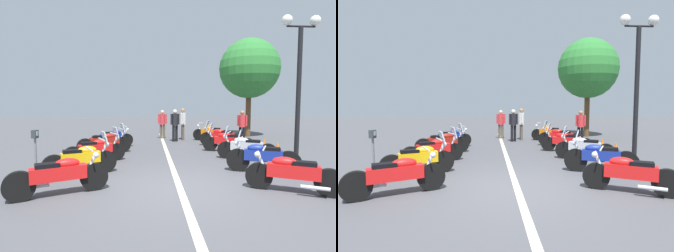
{
  "view_description": "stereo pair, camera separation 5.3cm",
  "coord_description": "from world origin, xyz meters",
  "views": [
    {
      "loc": [
        -6.01,
        0.69,
        1.95
      ],
      "look_at": [
        4.18,
        0.0,
        1.15
      ],
      "focal_mm": 28.09,
      "sensor_mm": 36.0,
      "label": 1
    },
    {
      "loc": [
        -6.01,
        0.64,
        1.95
      ],
      "look_at": [
        4.18,
        0.0,
        1.15
      ],
      "focal_mm": 28.09,
      "sensor_mm": 36.0,
      "label": 2
    }
  ],
  "objects": [
    {
      "name": "ground_plane",
      "position": [
        0.0,
        0.0,
        0.0
      ],
      "size": [
        80.0,
        80.0,
        0.0
      ],
      "primitive_type": "plane",
      "color": "#4C4C51"
    },
    {
      "name": "lane_centre_stripe",
      "position": [
        3.85,
        0.0,
        0.0
      ],
      "size": [
        16.79,
        0.16,
        0.01
      ],
      "primitive_type": "cube",
      "color": "beige",
      "rests_on": "ground_plane"
    },
    {
      "name": "motorcycle_left_row_0",
      "position": [
        -0.28,
        2.65,
        0.45
      ],
      "size": [
        1.09,
        1.99,
        0.99
      ],
      "rotation": [
        0.0,
        0.0,
        -1.13
      ],
      "color": "black",
      "rests_on": "ground_plane"
    },
    {
      "name": "motorcycle_left_row_1",
      "position": [
        1.4,
        2.61,
        0.47
      ],
      "size": [
        1.02,
        1.9,
        1.21
      ],
      "rotation": [
        0.0,
        0.0,
        -1.15
      ],
      "color": "black",
      "rests_on": "ground_plane"
    },
    {
      "name": "motorcycle_left_row_2",
      "position": [
        3.03,
        2.54,
        0.46
      ],
      "size": [
        1.15,
        1.92,
        1.2
      ],
      "rotation": [
        0.0,
        0.0,
        -1.08
      ],
      "color": "black",
      "rests_on": "ground_plane"
    },
    {
      "name": "motorcycle_left_row_3",
      "position": [
        4.72,
        2.51,
        0.47
      ],
      "size": [
        1.05,
        2.08,
        1.22
      ],
      "rotation": [
        0.0,
        0.0,
        -1.17
      ],
      "color": "black",
      "rests_on": "ground_plane"
    },
    {
      "name": "motorcycle_left_row_4",
      "position": [
        6.35,
        2.47,
        0.45
      ],
      "size": [
        1.01,
        1.93,
        0.98
      ],
      "rotation": [
        0.0,
        0.0,
        -1.16
      ],
      "color": "black",
      "rests_on": "ground_plane"
    },
    {
      "name": "motorcycle_right_row_0",
      "position": [
        -0.44,
        -2.46,
        0.45
      ],
      "size": [
        1.13,
        1.86,
        0.99
      ],
      "rotation": [
        0.0,
        0.0,
        1.07
      ],
      "color": "black",
      "rests_on": "ground_plane"
    },
    {
      "name": "motorcycle_right_row_1",
      "position": [
        1.3,
        -2.53,
        0.48
      ],
      "size": [
        0.97,
        1.97,
        1.23
      ],
      "rotation": [
        0.0,
        0.0,
        1.2
      ],
      "color": "black",
      "rests_on": "ground_plane"
    },
    {
      "name": "motorcycle_right_row_2",
      "position": [
        3.11,
        -2.72,
        0.46
      ],
      "size": [
        1.1,
        1.92,
        1.21
      ],
      "rotation": [
        0.0,
        0.0,
        1.11
      ],
      "color": "black",
      "rests_on": "ground_plane"
    },
    {
      "name": "motorcycle_right_row_3",
      "position": [
        4.79,
        -2.57,
        0.46
      ],
      "size": [
        1.0,
        2.06,
        1.2
      ],
      "rotation": [
        0.0,
        0.0,
        1.21
      ],
      "color": "black",
      "rests_on": "ground_plane"
    },
    {
      "name": "motorcycle_right_row_4",
      "position": [
        6.31,
        -2.73,
        0.47
      ],
      "size": [
        1.1,
        2.02,
        1.22
      ],
      "rotation": [
        0.0,
        0.0,
        1.13
      ],
      "color": "black",
      "rests_on": "ground_plane"
    },
    {
      "name": "motorcycle_right_row_5",
      "position": [
        8.15,
        -2.64,
        0.46
      ],
      "size": [
        1.25,
        1.89,
        1.0
      ],
      "rotation": [
        0.0,
        0.0,
        1.01
      ],
      "color": "black",
      "rests_on": "ground_plane"
    },
    {
      "name": "street_lamp_twin_globe",
      "position": [
        1.96,
        -3.95,
        3.24
      ],
      "size": [
        0.32,
        1.22,
        4.72
      ],
      "color": "black",
      "rests_on": "ground_plane"
    },
    {
      "name": "parking_meter",
      "position": [
        1.27,
        3.81,
        0.9
      ],
      "size": [
        0.19,
        0.14,
        1.29
      ],
      "rotation": [
        0.0,
        0.0,
        -1.66
      ],
      "color": "slate",
      "rests_on": "ground_plane"
    },
    {
      "name": "traffic_cone_0",
      "position": [
        4.4,
        -3.97,
        0.29
      ],
      "size": [
        0.36,
        0.36,
        0.61
      ],
      "color": "orange",
      "rests_on": "ground_plane"
    },
    {
      "name": "traffic_cone_1",
      "position": [
        3.49,
        -4.09,
        0.29
      ],
      "size": [
        0.36,
        0.36,
        0.61
      ],
      "color": "orange",
      "rests_on": "ground_plane"
    },
    {
      "name": "bystander_0",
      "position": [
        8.69,
        -1.15,
        1.06
      ],
      "size": [
        0.53,
        0.32,
        1.79
      ],
      "rotation": [
        0.0,
        0.0,
        1.62
      ],
      "color": "brown",
      "rests_on": "ground_plane"
    },
    {
      "name": "bystander_1",
      "position": [
        9.44,
        -0.02,
        0.98
      ],
      "size": [
        0.32,
        0.52,
        1.68
      ],
      "rotation": [
        0.0,
        0.0,
        6.11
      ],
      "color": "brown",
      "rests_on": "ground_plane"
    },
    {
      "name": "bystander_2",
      "position": [
        7.22,
        -4.04,
        0.99
      ],
      "size": [
        0.36,
        0.44,
        1.7
      ],
      "rotation": [
        0.0,
        0.0,
        2.47
      ],
      "color": "black",
      "rests_on": "ground_plane"
    },
    {
      "name": "bystander_3",
      "position": [
        8.11,
        -0.65,
        1.02
      ],
      "size": [
        0.32,
        0.5,
        1.74
      ],
      "rotation": [
        0.0,
        0.0,
        0.36
      ],
      "color": "black",
      "rests_on": "ground_plane"
    },
    {
      "name": "roadside_tree_0",
      "position": [
        10.13,
        -5.46,
        4.23
      ],
      "size": [
        3.67,
        3.67,
        6.08
      ],
      "color": "brown",
      "rests_on": "ground_plane"
    }
  ]
}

